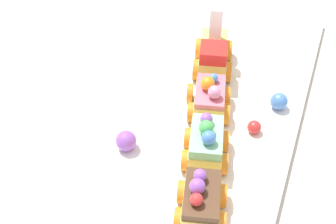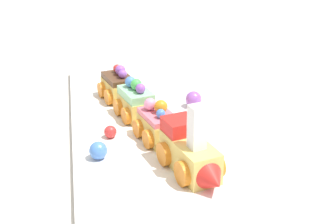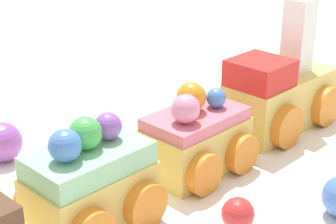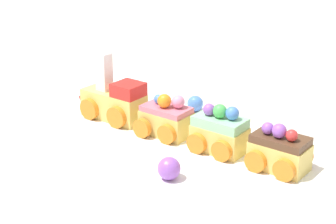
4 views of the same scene
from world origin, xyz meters
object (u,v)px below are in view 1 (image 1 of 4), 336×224
at_px(gumball_blue, 279,101).
at_px(gumball_red, 254,127).
at_px(cake_train_locomotive, 213,52).
at_px(cake_car_chocolate, 201,203).
at_px(cake_car_mint, 206,145).
at_px(cake_car_strawberry, 210,99).
at_px(gumball_purple, 126,141).

height_order(gumball_blue, gumball_red, gumball_blue).
relative_size(cake_train_locomotive, cake_car_chocolate, 1.69).
relative_size(cake_car_mint, gumball_blue, 3.10).
bearing_deg(gumball_blue, gumball_red, 160.23).
xyz_separation_m(cake_train_locomotive, cake_car_mint, (-0.20, -0.05, -0.00)).
distance_m(cake_car_strawberry, cake_car_chocolate, 0.19).
bearing_deg(cake_car_mint, gumball_blue, -42.65).
height_order(cake_car_strawberry, gumball_blue, cake_car_strawberry).
height_order(cake_car_strawberry, cake_car_chocolate, same).
bearing_deg(cake_car_mint, cake_train_locomotive, -0.00).
relative_size(cake_car_strawberry, gumball_red, 4.09).
height_order(cake_car_chocolate, gumball_blue, cake_car_chocolate).
bearing_deg(cake_car_chocolate, gumball_red, -24.34).
height_order(gumball_purple, gumball_red, gumball_purple).
xyz_separation_m(cake_train_locomotive, gumball_red, (-0.13, -0.10, -0.02)).
distance_m(gumball_purple, gumball_red, 0.19).
distance_m(cake_train_locomotive, gumball_blue, 0.14).
bearing_deg(cake_car_chocolate, gumball_purple, 48.60).
xyz_separation_m(cake_car_chocolate, gumball_blue, (0.23, -0.05, -0.01)).
distance_m(cake_car_strawberry, gumball_purple, 0.14).
bearing_deg(cake_train_locomotive, cake_car_strawberry, -179.97).
relative_size(cake_car_mint, gumball_purple, 2.78).
height_order(cake_car_mint, cake_car_chocolate, cake_car_mint).
bearing_deg(gumball_blue, cake_train_locomotive, 62.56).
distance_m(cake_car_chocolate, gumball_purple, 0.15).
distance_m(cake_train_locomotive, cake_car_mint, 0.21).
xyz_separation_m(cake_car_strawberry, cake_car_mint, (-0.09, -0.02, 0.00)).
relative_size(cake_car_strawberry, cake_car_chocolate, 1.00).
height_order(cake_car_strawberry, cake_car_mint, cake_car_mint).
height_order(cake_train_locomotive, gumball_red, cake_train_locomotive).
bearing_deg(gumball_purple, gumball_red, -59.68).
bearing_deg(gumball_blue, cake_car_chocolate, 166.84).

